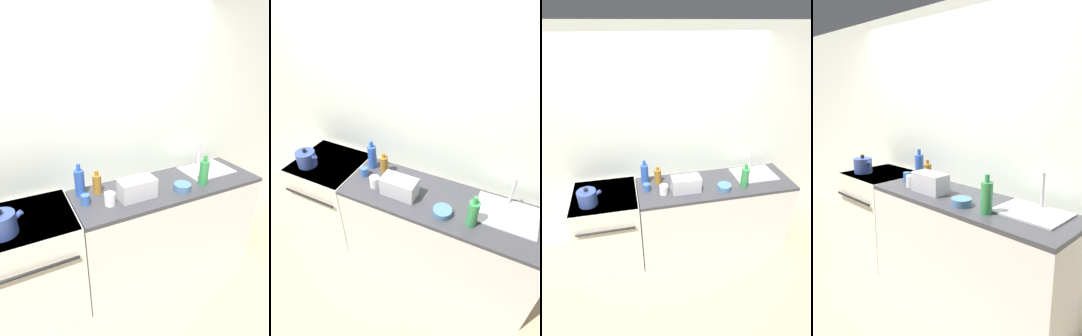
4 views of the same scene
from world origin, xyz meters
The scene contains 13 objects.
ground_plane centered at (0.00, 0.00, 0.00)m, with size 12.00×12.00×0.00m, color tan.
wall_back centered at (0.00, 0.72, 1.30)m, with size 8.00×0.05×2.60m.
stove centered at (-0.62, 0.33, 0.48)m, with size 0.70×0.70×0.93m.
counter_block centered at (0.64, 0.31, 0.47)m, with size 1.81×0.61×0.93m.
kettle centered at (-0.77, 0.20, 1.01)m, with size 0.24×0.19×0.20m.
toaster centered at (0.27, 0.23, 1.02)m, with size 0.32×0.16×0.17m.
sink_tray centered at (1.17, 0.40, 0.95)m, with size 0.50×0.37×0.28m.
bottle_blue centered at (-0.16, 0.47, 1.06)m, with size 0.08×0.08×0.30m.
bottle_green centered at (0.93, 0.17, 1.05)m, with size 0.09×0.09×0.29m.
bottle_amber centered at (-0.01, 0.45, 1.02)m, with size 0.08×0.08×0.22m.
cup_white centered at (0.02, 0.22, 0.99)m, with size 0.09×0.09×0.11m.
cup_blue centered at (-0.16, 0.31, 0.98)m, with size 0.07×0.07×0.09m.
bowl centered at (0.70, 0.16, 0.96)m, with size 0.16×0.16×0.06m.
Camera 3 is at (-0.34, -2.12, 2.59)m, focal length 28.00 mm.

